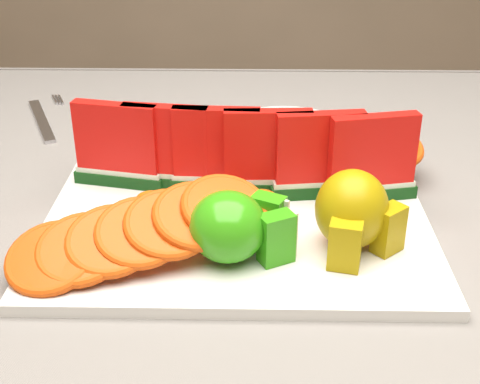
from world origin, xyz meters
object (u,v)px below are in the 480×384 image
pear_cluster (354,213)px  fork (43,118)px  platter (237,225)px  apple_cluster (236,227)px  side_plate (286,132)px

pear_cluster → fork: 0.54m
pear_cluster → fork: (-0.40, 0.36, -0.05)m
platter → apple_cluster: bearing=-89.4°
platter → pear_cluster: size_ratio=4.36×
apple_cluster → pear_cluster: 0.11m
side_plate → apple_cluster: bearing=-100.8°
platter → side_plate: (0.06, 0.26, -0.00)m
platter → fork: size_ratio=2.11×
pear_cluster → side_plate: 0.31m
apple_cluster → side_plate: size_ratio=0.48×
fork → platter: bearing=-46.6°
apple_cluster → pear_cluster: size_ratio=1.12×
platter → apple_cluster: apple_cluster is taller
pear_cluster → side_plate: (-0.05, 0.31, -0.05)m
side_plate → platter: bearing=-103.7°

